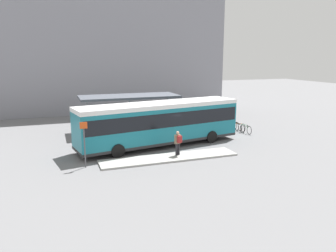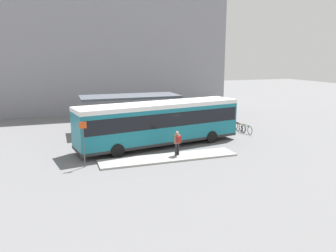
{
  "view_description": "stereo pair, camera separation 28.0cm",
  "coord_description": "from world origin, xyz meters",
  "px_view_note": "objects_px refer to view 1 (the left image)",
  "views": [
    {
      "loc": [
        -7.44,
        -22.65,
        6.57
      ],
      "look_at": [
        0.62,
        0.0,
        1.47
      ],
      "focal_mm": 35.0,
      "sensor_mm": 36.0,
      "label": 1
    },
    {
      "loc": [
        -7.18,
        -22.75,
        6.57
      ],
      "look_at": [
        0.62,
        0.0,
        1.47
      ],
      "focal_mm": 35.0,
      "sensor_mm": 36.0,
      "label": 2
    }
  ],
  "objects_px": {
    "bicycle_green": "(246,129)",
    "bicycle_white": "(239,127)",
    "pedestrian_waiting": "(178,142)",
    "city_bus": "(160,121)",
    "platform_sign": "(84,142)",
    "bicycle_orange": "(238,126)",
    "potted_planter_near_shelter": "(100,134)"
  },
  "relations": [
    {
      "from": "bicycle_green",
      "to": "platform_sign",
      "type": "distance_m",
      "value": 14.95
    },
    {
      "from": "city_bus",
      "to": "bicycle_orange",
      "type": "bearing_deg",
      "value": 7.99
    },
    {
      "from": "pedestrian_waiting",
      "to": "potted_planter_near_shelter",
      "type": "bearing_deg",
      "value": 21.28
    },
    {
      "from": "bicycle_green",
      "to": "bicycle_white",
      "type": "distance_m",
      "value": 0.74
    },
    {
      "from": "city_bus",
      "to": "pedestrian_waiting",
      "type": "relative_size",
      "value": 7.84
    },
    {
      "from": "bicycle_white",
      "to": "city_bus",
      "type": "bearing_deg",
      "value": -73.21
    },
    {
      "from": "pedestrian_waiting",
      "to": "bicycle_green",
      "type": "height_order",
      "value": "pedestrian_waiting"
    },
    {
      "from": "bicycle_orange",
      "to": "potted_planter_near_shelter",
      "type": "relative_size",
      "value": 1.24
    },
    {
      "from": "pedestrian_waiting",
      "to": "bicycle_white",
      "type": "xyz_separation_m",
      "value": [
        7.91,
        5.16,
        -0.67
      ]
    },
    {
      "from": "pedestrian_waiting",
      "to": "bicycle_white",
      "type": "height_order",
      "value": "pedestrian_waiting"
    },
    {
      "from": "city_bus",
      "to": "bicycle_green",
      "type": "relative_size",
      "value": 7.22
    },
    {
      "from": "potted_planter_near_shelter",
      "to": "bicycle_orange",
      "type": "bearing_deg",
      "value": 1.19
    },
    {
      "from": "pedestrian_waiting",
      "to": "bicycle_green",
      "type": "relative_size",
      "value": 0.92
    },
    {
      "from": "bicycle_green",
      "to": "bicycle_orange",
      "type": "distance_m",
      "value": 1.42
    },
    {
      "from": "bicycle_white",
      "to": "platform_sign",
      "type": "relative_size",
      "value": 0.63
    },
    {
      "from": "bicycle_green",
      "to": "bicycle_orange",
      "type": "xyz_separation_m",
      "value": [
        0.01,
        1.42,
        -0.03
      ]
    },
    {
      "from": "pedestrian_waiting",
      "to": "bicycle_orange",
      "type": "relative_size",
      "value": 1.02
    },
    {
      "from": "city_bus",
      "to": "platform_sign",
      "type": "relative_size",
      "value": 4.56
    },
    {
      "from": "city_bus",
      "to": "bicycle_white",
      "type": "relative_size",
      "value": 7.25
    },
    {
      "from": "city_bus",
      "to": "bicycle_green",
      "type": "bearing_deg",
      "value": -1.1
    },
    {
      "from": "pedestrian_waiting",
      "to": "bicycle_orange",
      "type": "bearing_deg",
      "value": -70.77
    },
    {
      "from": "bicycle_green",
      "to": "bicycle_white",
      "type": "bearing_deg",
      "value": 20.1
    },
    {
      "from": "bicycle_white",
      "to": "pedestrian_waiting",
      "type": "bearing_deg",
      "value": -54.44
    },
    {
      "from": "bicycle_white",
      "to": "bicycle_orange",
      "type": "distance_m",
      "value": 0.75
    },
    {
      "from": "pedestrian_waiting",
      "to": "platform_sign",
      "type": "bearing_deg",
      "value": 74.43
    },
    {
      "from": "bicycle_green",
      "to": "platform_sign",
      "type": "bearing_deg",
      "value": 109.92
    },
    {
      "from": "bicycle_green",
      "to": "bicycle_white",
      "type": "height_order",
      "value": "bicycle_green"
    },
    {
      "from": "bicycle_white",
      "to": "bicycle_orange",
      "type": "bearing_deg",
      "value": 163.41
    },
    {
      "from": "city_bus",
      "to": "pedestrian_waiting",
      "type": "distance_m",
      "value": 3.2
    },
    {
      "from": "bicycle_orange",
      "to": "potted_planter_near_shelter",
      "type": "distance_m",
      "value": 12.52
    },
    {
      "from": "bicycle_green",
      "to": "platform_sign",
      "type": "relative_size",
      "value": 0.63
    },
    {
      "from": "bicycle_orange",
      "to": "platform_sign",
      "type": "xyz_separation_m",
      "value": [
        -14.2,
        -5.98,
        1.21
      ]
    }
  ]
}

